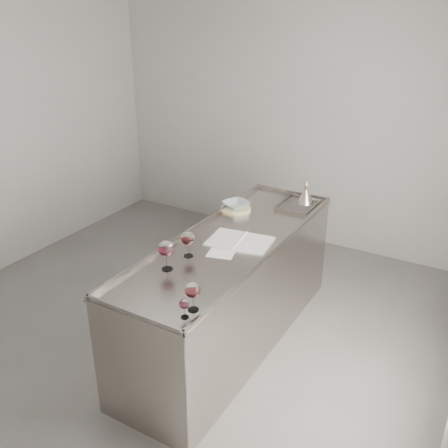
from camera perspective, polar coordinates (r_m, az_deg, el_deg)
The scene contains 11 objects.
room_shell at distance 3.76m, azimuth -8.04°, elevation 4.41°, with size 4.54×5.04×2.84m.
counter at distance 4.14m, azimuth 0.82°, elevation -7.70°, with size 0.77×2.42×0.97m.
wine_glass_left at distance 3.62m, azimuth -4.14°, elevation -1.70°, with size 0.10×0.10×0.20m.
wine_glass_middle at distance 3.45m, azimuth -6.63°, elevation -2.87°, with size 0.11×0.11×0.22m.
wine_glass_right at distance 3.01m, azimuth -3.61°, elevation -7.60°, with size 0.10×0.10×0.19m.
wine_glass_small at distance 2.97m, azimuth -4.56°, elevation -9.15°, with size 0.06×0.06×0.13m.
notebook at distance 3.88m, azimuth 1.82°, elevation -1.99°, with size 0.52×0.40×0.02m.
loose_paper_top at distance 3.76m, azimuth -0.09°, elevation -2.98°, with size 0.19×0.28×0.00m, color silver.
trivet at distance 4.48m, azimuth 1.38°, elevation 1.77°, with size 0.26×0.26×0.02m, color beige.
ceramic_bowl at distance 4.47m, azimuth 1.38°, elevation 2.21°, with size 0.22×0.22×0.05m, color #92A2AA.
wine_funnel at distance 4.67m, azimuth 9.30°, elevation 3.16°, with size 0.15×0.15×0.22m.
Camera 1 is at (2.23, -2.76, 2.66)m, focal length 40.00 mm.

